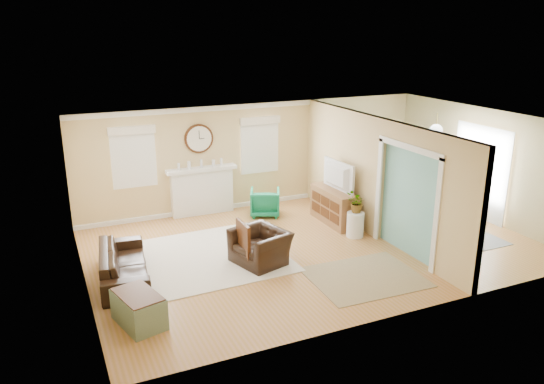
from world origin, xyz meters
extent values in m
plane|color=#A7722F|center=(0.00, 0.00, 0.00)|extent=(9.00, 9.00, 0.00)
cube|color=tan|center=(0.00, 3.00, 1.30)|extent=(9.00, 0.02, 2.60)
cube|color=tan|center=(0.00, -3.00, 1.30)|extent=(9.00, 0.02, 2.60)
cube|color=tan|center=(-4.50, 0.00, 1.30)|extent=(0.02, 6.00, 2.60)
cube|color=tan|center=(4.50, 0.00, 1.30)|extent=(0.02, 6.00, 2.60)
cube|color=white|center=(0.00, 0.00, 2.60)|extent=(9.00, 6.00, 0.02)
cube|color=tan|center=(1.50, 1.40, 1.30)|extent=(0.12, 3.20, 2.60)
cube|color=tan|center=(1.50, -2.50, 1.30)|extent=(0.12, 1.00, 2.60)
cube|color=tan|center=(1.50, -1.10, 2.40)|extent=(0.12, 1.80, 0.40)
cube|color=white|center=(1.43, -0.20, 1.10)|extent=(0.04, 0.12, 2.20)
cube|color=white|center=(1.43, -2.00, 1.10)|extent=(0.04, 0.12, 2.20)
cube|color=white|center=(1.43, -1.10, 2.20)|extent=(0.04, 1.92, 0.12)
cube|color=#67ACAE|center=(1.57, 0.00, 1.30)|extent=(0.02, 6.00, 2.60)
cube|color=white|center=(-1.50, 2.88, 0.55)|extent=(1.50, 0.24, 1.10)
cube|color=white|center=(-1.50, 2.85, 1.13)|extent=(1.70, 0.30, 0.08)
cube|color=black|center=(-1.50, 2.98, 0.50)|extent=(0.85, 0.02, 0.75)
cube|color=gold|center=(-1.50, 2.87, 0.42)|extent=(0.85, 0.02, 0.62)
cylinder|color=#4A2411|center=(-1.50, 2.97, 1.85)|extent=(0.70, 0.06, 0.70)
cylinder|color=silver|center=(-1.50, 2.94, 1.85)|extent=(0.60, 0.01, 0.60)
cube|color=black|center=(-1.50, 2.93, 1.95)|extent=(0.02, 0.01, 0.20)
cube|color=black|center=(-1.44, 2.93, 1.85)|extent=(0.12, 0.01, 0.02)
cube|color=white|center=(-3.05, 2.98, 1.55)|extent=(0.90, 0.03, 1.30)
cube|color=white|center=(-3.05, 2.95, 1.55)|extent=(1.00, 0.04, 1.40)
cube|color=beige|center=(-3.05, 2.91, 2.18)|extent=(1.05, 0.10, 0.18)
cube|color=white|center=(0.05, 2.98, 1.55)|extent=(0.90, 0.03, 1.30)
cube|color=white|center=(0.05, 2.95, 1.55)|extent=(1.00, 0.04, 1.40)
cube|color=beige|center=(0.05, 2.91, 2.18)|extent=(1.05, 0.10, 0.18)
cube|color=white|center=(4.47, 0.00, 1.10)|extent=(0.03, 1.60, 2.10)
cube|color=white|center=(4.44, 0.00, 1.10)|extent=(0.03, 1.70, 2.20)
cylinder|color=gold|center=(3.00, 0.00, 2.45)|extent=(0.02, 0.02, 0.30)
sphere|color=white|center=(3.00, 0.00, 2.20)|extent=(0.30, 0.30, 0.30)
cube|color=beige|center=(-2.35, 0.35, 0.01)|extent=(3.33, 2.91, 0.02)
cube|color=tan|center=(0.18, -1.67, 0.01)|extent=(2.04, 1.69, 0.01)
cube|color=slate|center=(2.74, -0.24, 0.01)|extent=(2.30, 2.88, 0.01)
imported|color=black|center=(-3.84, 0.06, 0.30)|extent=(1.04, 2.14, 0.60)
imported|color=black|center=(-1.31, -0.29, 0.33)|extent=(1.14, 1.22, 0.66)
imported|color=#076737|center=(-0.15, 2.16, 0.32)|extent=(0.92, 0.93, 0.64)
cube|color=gray|center=(-3.88, -1.58, 0.25)|extent=(0.75, 1.00, 0.50)
cube|color=#4A2411|center=(-3.88, -1.58, 0.51)|extent=(0.72, 0.95, 0.02)
cube|color=brown|center=(1.11, 1.03, 0.40)|extent=(0.48, 1.43, 0.80)
cube|color=#4A2411|center=(0.86, 0.60, 0.55)|extent=(0.01, 0.38, 0.22)
cube|color=#4A2411|center=(0.86, 0.60, 0.28)|extent=(0.01, 0.38, 0.22)
cube|color=#4A2411|center=(0.86, 1.03, 0.55)|extent=(0.01, 0.38, 0.22)
cube|color=#4A2411|center=(0.86, 1.03, 0.28)|extent=(0.01, 0.38, 0.22)
cube|color=#4A2411|center=(0.86, 1.46, 0.55)|extent=(0.01, 0.38, 0.22)
cube|color=#4A2411|center=(0.86, 1.46, 0.28)|extent=(0.01, 0.38, 0.22)
imported|color=black|center=(1.09, 1.03, 1.13)|extent=(0.21, 1.16, 0.67)
cylinder|color=white|center=(1.09, 0.09, 0.27)|extent=(0.37, 0.37, 0.55)
imported|color=#337F33|center=(1.09, 0.09, 0.78)|extent=(0.49, 0.45, 0.45)
imported|color=#4A2411|center=(2.74, -0.24, 0.29)|extent=(1.21, 1.80, 0.58)
cube|color=slate|center=(2.79, 0.96, 0.42)|extent=(0.45, 0.45, 0.05)
cube|color=slate|center=(2.79, 0.96, 0.65)|extent=(0.39, 0.11, 0.46)
cylinder|color=black|center=(2.92, 1.14, 0.19)|extent=(0.03, 0.03, 0.39)
cylinder|color=black|center=(2.98, 0.83, 0.19)|extent=(0.03, 0.03, 0.39)
cylinder|color=black|center=(2.61, 1.09, 0.19)|extent=(0.03, 0.03, 0.39)
cylinder|color=black|center=(2.67, 0.78, 0.19)|extent=(0.03, 0.03, 0.39)
cube|color=slate|center=(2.65, -1.25, 0.41)|extent=(0.43, 0.43, 0.05)
cube|color=slate|center=(2.65, -1.25, 0.63)|extent=(0.38, 0.10, 0.45)
cylinder|color=black|center=(2.47, -1.38, 0.19)|extent=(0.03, 0.03, 0.38)
cylinder|color=black|center=(2.51, -1.07, 0.19)|extent=(0.03, 0.03, 0.38)
cylinder|color=black|center=(2.78, -1.42, 0.19)|extent=(0.03, 0.03, 0.38)
cylinder|color=black|center=(2.82, -1.12, 0.19)|extent=(0.03, 0.03, 0.38)
cube|color=white|center=(2.04, -0.18, 0.49)|extent=(0.55, 0.55, 0.05)
cube|color=white|center=(2.04, -0.18, 0.76)|extent=(0.15, 0.46, 0.55)
cylinder|color=black|center=(1.90, 0.04, 0.23)|extent=(0.03, 0.03, 0.46)
cylinder|color=black|center=(2.26, -0.04, 0.23)|extent=(0.03, 0.03, 0.46)
cylinder|color=black|center=(1.81, -0.32, 0.23)|extent=(0.03, 0.03, 0.46)
cylinder|color=black|center=(2.17, -0.40, 0.23)|extent=(0.03, 0.03, 0.46)
cube|color=slate|center=(3.46, -0.22, 0.42)|extent=(0.48, 0.48, 0.05)
cube|color=slate|center=(3.46, -0.22, 0.66)|extent=(0.15, 0.40, 0.47)
cylinder|color=black|center=(3.66, -0.34, 0.20)|extent=(0.03, 0.03, 0.40)
cylinder|color=black|center=(3.35, -0.42, 0.20)|extent=(0.03, 0.03, 0.40)
cylinder|color=black|center=(3.57, -0.03, 0.20)|extent=(0.03, 0.03, 0.40)
cylinder|color=black|center=(3.27, -0.11, 0.20)|extent=(0.03, 0.03, 0.40)
camera|label=1|loc=(-4.96, -8.98, 4.40)|focal=35.00mm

